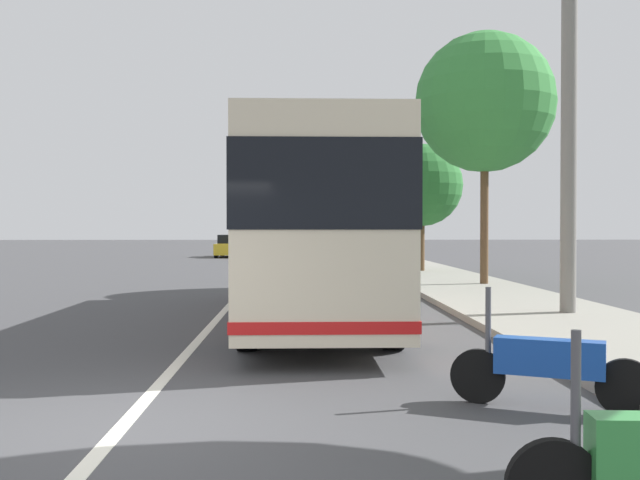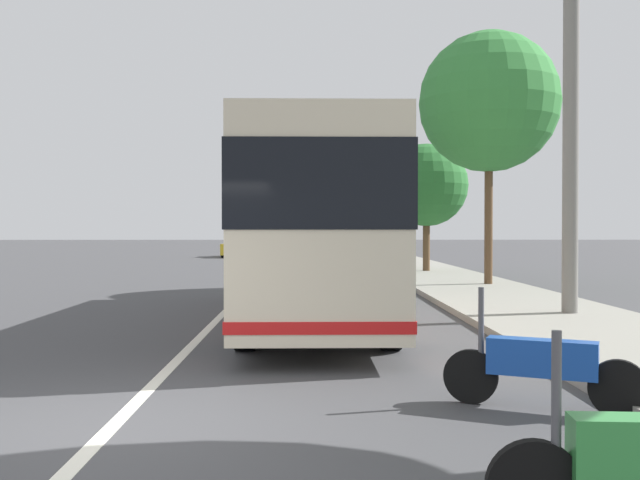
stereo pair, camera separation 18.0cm
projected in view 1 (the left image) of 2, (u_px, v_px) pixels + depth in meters
ground_plane at (119, 430)px, 6.53m from camera, size 220.00×220.00×0.00m
sidewalk_curb at (514, 304)px, 16.74m from camera, size 110.00×3.60×0.14m
lane_divider_line at (227, 308)px, 16.52m from camera, size 110.00×0.16×0.01m
coach_bus at (315, 222)px, 14.19m from camera, size 10.66×2.52×3.48m
motorcycle_far_end at (548, 365)px, 7.25m from camera, size 0.92×1.86×1.24m
car_behind_bus at (233, 246)px, 46.25m from camera, size 4.39×2.02×1.45m
car_side_street at (307, 247)px, 42.16m from camera, size 4.54×2.06×1.60m
roadside_tree_mid_block at (485, 103)px, 22.00m from camera, size 4.32×4.32×7.93m
roadside_tree_far_block at (421, 185)px, 28.83m from camera, size 3.35×3.35×5.30m
utility_pole at (569, 134)px, 14.46m from camera, size 0.32×0.32×7.58m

